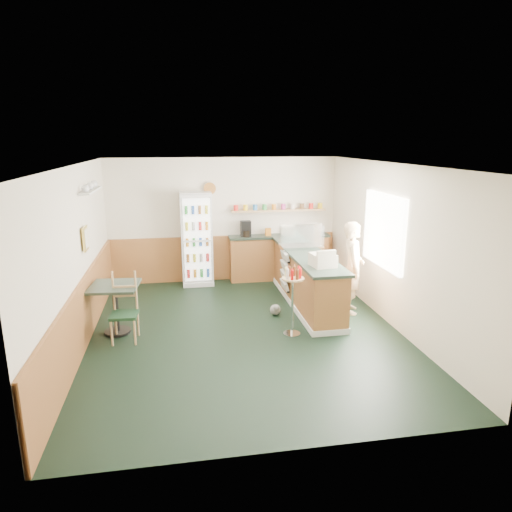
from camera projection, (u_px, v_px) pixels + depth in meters
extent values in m
plane|color=black|center=(245.00, 332.00, 7.49)|extent=(6.00, 6.00, 0.00)
cube|color=beige|center=(224.00, 220.00, 10.03)|extent=(5.00, 0.02, 2.70)
cube|color=beige|center=(76.00, 259.00, 6.74)|extent=(0.02, 6.00, 2.70)
cube|color=beige|center=(393.00, 246.00, 7.57)|extent=(0.02, 6.00, 2.70)
cube|color=white|center=(243.00, 164.00, 6.82)|extent=(5.00, 6.00, 0.02)
cube|color=#A86F36|center=(225.00, 258.00, 10.20)|extent=(4.98, 0.05, 1.00)
cube|color=#A86F36|center=(84.00, 313.00, 6.95)|extent=(0.05, 5.98, 1.00)
cube|color=white|center=(383.00, 231.00, 7.80)|extent=(0.06, 1.45, 1.25)
cube|color=#DCBE52|center=(85.00, 239.00, 7.17)|extent=(0.03, 0.32, 0.38)
cube|color=silver|center=(90.00, 191.00, 7.49)|extent=(0.18, 1.20, 0.03)
cylinder|color=#A46529|center=(210.00, 188.00, 9.74)|extent=(0.26, 0.04, 0.26)
cube|color=#A86F36|center=(307.00, 281.00, 8.62)|extent=(0.60, 2.95, 0.95)
cube|color=silver|center=(306.00, 302.00, 8.73)|extent=(0.64, 2.97, 0.10)
cube|color=#2A3A2E|center=(307.00, 254.00, 8.49)|extent=(0.68, 3.01, 0.05)
cube|color=#A86F36|center=(279.00, 258.00, 10.24)|extent=(2.20, 0.38, 0.95)
cube|color=#2A3A2E|center=(279.00, 236.00, 10.12)|extent=(2.24, 0.42, 0.05)
cube|color=tan|center=(279.00, 210.00, 10.05)|extent=(2.10, 0.22, 0.04)
cube|color=black|center=(246.00, 229.00, 9.94)|extent=(0.22, 0.18, 0.34)
cylinder|color=#B2664C|center=(236.00, 208.00, 9.87)|extent=(0.10, 0.10, 0.12)
cylinder|color=#B2664C|center=(246.00, 208.00, 9.91)|extent=(0.10, 0.10, 0.12)
cylinder|color=#B2664C|center=(255.00, 207.00, 9.94)|extent=(0.10, 0.10, 0.12)
cylinder|color=#B2664C|center=(265.00, 207.00, 9.98)|extent=(0.10, 0.10, 0.12)
cylinder|color=#B2664C|center=(274.00, 207.00, 10.02)|extent=(0.10, 0.10, 0.12)
cylinder|color=#B2664C|center=(283.00, 207.00, 10.05)|extent=(0.10, 0.10, 0.12)
cylinder|color=#B2664C|center=(293.00, 206.00, 10.09)|extent=(0.10, 0.10, 0.12)
cylinder|color=#B2664C|center=(302.00, 206.00, 10.12)|extent=(0.10, 0.10, 0.12)
cylinder|color=#B2664C|center=(311.00, 206.00, 10.16)|extent=(0.10, 0.10, 0.12)
cylinder|color=#B2664C|center=(320.00, 206.00, 10.19)|extent=(0.10, 0.10, 0.12)
cube|color=silver|center=(197.00, 239.00, 9.79)|extent=(0.66, 0.47, 2.00)
cube|color=white|center=(197.00, 240.00, 9.57)|extent=(0.55, 0.02, 1.77)
cube|color=silver|center=(197.00, 241.00, 9.50)|extent=(0.60, 0.02, 1.83)
cube|color=silver|center=(301.00, 246.00, 8.91)|extent=(0.81, 0.42, 0.06)
cube|color=silver|center=(301.00, 235.00, 8.85)|extent=(0.79, 0.41, 0.41)
cube|color=beige|center=(323.00, 260.00, 7.59)|extent=(0.42, 0.43, 0.21)
imported|color=tan|center=(353.00, 268.00, 8.17)|extent=(0.54, 0.65, 1.67)
cylinder|color=silver|center=(292.00, 334.00, 7.39)|extent=(0.28, 0.28, 0.02)
cylinder|color=silver|center=(292.00, 306.00, 7.28)|extent=(0.04, 0.04, 0.93)
cylinder|color=tan|center=(293.00, 279.00, 7.16)|extent=(0.36, 0.36, 0.02)
cylinder|color=red|center=(300.00, 273.00, 7.11)|extent=(0.05, 0.05, 0.16)
cylinder|color=red|center=(299.00, 272.00, 7.19)|extent=(0.05, 0.05, 0.16)
cylinder|color=red|center=(294.00, 271.00, 7.24)|extent=(0.05, 0.05, 0.16)
cylinder|color=red|center=(289.00, 271.00, 7.23)|extent=(0.05, 0.05, 0.16)
cylinder|color=red|center=(286.00, 273.00, 7.16)|extent=(0.05, 0.05, 0.16)
cylinder|color=red|center=(287.00, 274.00, 7.08)|extent=(0.05, 0.05, 0.16)
cylinder|color=red|center=(292.00, 275.00, 7.04)|extent=(0.05, 0.05, 0.16)
cylinder|color=red|center=(297.00, 275.00, 7.05)|extent=(0.05, 0.05, 0.16)
cube|color=black|center=(285.00, 288.00, 8.88)|extent=(0.05, 0.48, 0.03)
cube|color=beige|center=(285.00, 285.00, 8.86)|extent=(0.10, 0.43, 0.16)
cube|color=black|center=(286.00, 279.00, 8.83)|extent=(0.05, 0.48, 0.03)
cube|color=beige|center=(285.00, 275.00, 8.81)|extent=(0.10, 0.43, 0.16)
cube|color=black|center=(286.00, 269.00, 8.79)|extent=(0.05, 0.48, 0.03)
cube|color=beige|center=(285.00, 266.00, 8.77)|extent=(0.10, 0.43, 0.16)
cube|color=black|center=(286.00, 259.00, 8.74)|extent=(0.05, 0.48, 0.03)
cube|color=beige|center=(285.00, 256.00, 8.72)|extent=(0.10, 0.43, 0.16)
cylinder|color=black|center=(118.00, 331.00, 7.45)|extent=(0.42, 0.42, 0.04)
cylinder|color=black|center=(116.00, 309.00, 7.35)|extent=(0.08, 0.08, 0.74)
cube|color=#2A3A2E|center=(114.00, 286.00, 7.26)|extent=(0.81, 0.81, 0.04)
cube|color=#15311C|center=(124.00, 315.00, 7.05)|extent=(0.43, 0.43, 0.05)
cylinder|color=tan|center=(112.00, 333.00, 6.91)|extent=(0.03, 0.03, 0.42)
cylinder|color=tan|center=(136.00, 332.00, 6.97)|extent=(0.03, 0.03, 0.42)
cylinder|color=tan|center=(115.00, 325.00, 7.24)|extent=(0.03, 0.03, 0.42)
cylinder|color=tan|center=(137.00, 323.00, 7.30)|extent=(0.03, 0.03, 0.42)
cube|color=tan|center=(124.00, 291.00, 7.14)|extent=(0.37, 0.06, 0.65)
sphere|color=gray|center=(275.00, 310.00, 8.19)|extent=(0.19, 0.19, 0.19)
sphere|color=gray|center=(276.00, 308.00, 8.09)|extent=(0.11, 0.11, 0.11)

